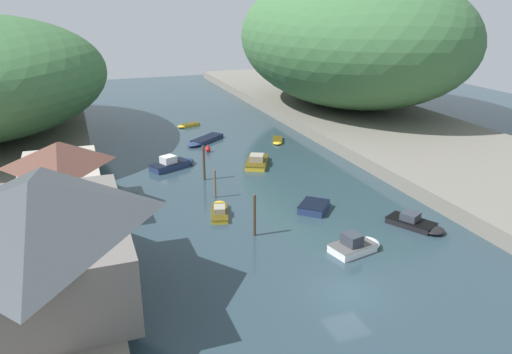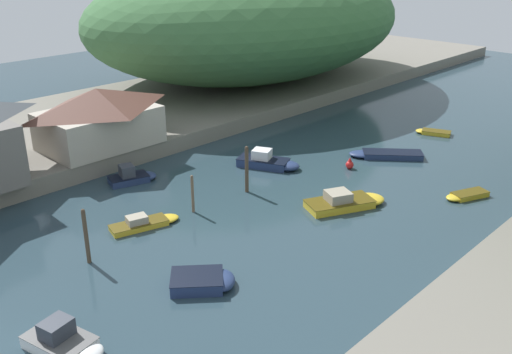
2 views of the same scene
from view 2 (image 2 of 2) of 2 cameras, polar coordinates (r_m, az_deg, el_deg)
name	(u,v)px [view 2 (image 2 of 2)]	position (r m, az deg, el deg)	size (l,w,h in m)	color
water_surface	(334,179)	(45.74, 7.79, -0.23)	(130.00, 130.00, 0.00)	#283D47
left_bank	(147,111)	(62.42, -10.84, 6.50)	(22.00, 120.00, 1.44)	slate
hillside_left	(250,19)	(72.50, -0.57, 15.51)	(31.02, 43.42, 14.46)	#3D6B3D
boathouse_shed	(98,116)	(49.57, -15.48, 5.85)	(6.67, 9.93, 4.94)	#B2A899
boat_white_cruiser	(465,195)	(44.76, 20.19, -1.74)	(2.40, 3.62, 0.40)	gold
boat_far_right_bank	(145,223)	(38.61, -11.02, -4.50)	(2.58, 4.87, 0.88)	gold
boat_mid_channel	(384,154)	(51.13, 12.63, 2.22)	(5.97, 5.38, 0.52)	navy
boat_small_dinghy	(205,281)	(31.81, -5.13, -10.31)	(3.94, 4.04, 0.70)	navy
boat_cabin_cruiser	(133,177)	(45.77, -12.23, 0.04)	(2.68, 4.04, 1.45)	navy
boat_yellow_tender	(269,162)	(47.62, 1.32, 1.52)	(5.54, 3.86, 1.49)	navy
boat_red_skiff	(347,201)	(41.11, 9.06, -2.43)	(4.45, 6.23, 1.26)	gold
boat_near_quay	(65,343)	(28.66, -18.53, -15.47)	(4.33, 2.73, 1.48)	white
boat_navy_launch	(432,132)	(58.66, 17.20, 4.31)	(3.55, 2.36, 0.38)	gold
mooring_post_nearest	(86,236)	(34.57, -16.63, -5.68)	(0.25, 0.25, 3.50)	#4C3D2D
mooring_post_middle	(193,194)	(39.61, -6.36, -1.67)	(0.20, 0.20, 2.78)	brown
mooring_post_fourth	(247,169)	(42.40, -0.94, 0.79)	(0.28, 0.28, 3.65)	#4C3D2D
channel_buoy_near	(350,164)	(47.95, 9.35, 1.26)	(0.67, 0.67, 1.00)	red
person_on_quay	(108,138)	(49.00, -14.60, 3.81)	(0.30, 0.42, 1.69)	#282D3D
person_by_boathouse	(101,142)	(48.10, -15.21, 3.39)	(0.35, 0.44, 1.69)	#282D3D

